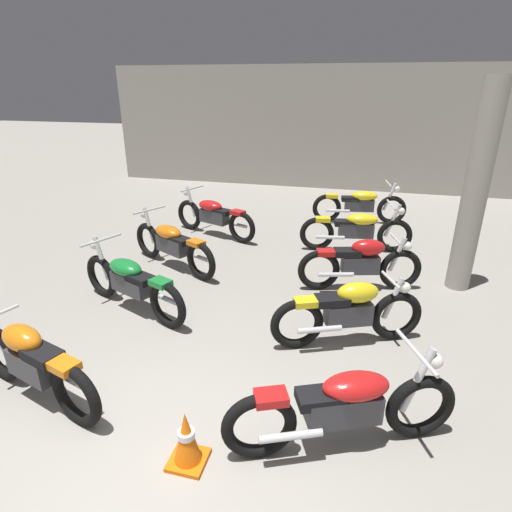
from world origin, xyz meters
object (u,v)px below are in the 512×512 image
(motorcycle_right_row_1, at_px, (349,311))
(motorcycle_right_row_2, at_px, (361,263))
(motorcycle_right_row_4, at_px, (360,204))
(motorcycle_left_row_2, at_px, (172,244))
(traffic_cone, at_px, (187,439))
(motorcycle_left_row_3, at_px, (214,215))
(motorcycle_right_row_3, at_px, (357,229))
(motorcycle_right_row_0, at_px, (345,406))
(motorcycle_left_row_0, at_px, (32,362))
(support_pillar, at_px, (476,190))
(motorcycle_left_row_1, at_px, (131,282))

(motorcycle_right_row_1, relative_size, motorcycle_right_row_2, 0.96)
(motorcycle_right_row_2, relative_size, motorcycle_right_row_4, 0.89)
(motorcycle_left_row_2, bearing_deg, traffic_cone, -63.58)
(motorcycle_left_row_3, relative_size, motorcycle_right_row_4, 0.95)
(motorcycle_right_row_2, relative_size, motorcycle_right_row_3, 0.89)
(motorcycle_right_row_0, bearing_deg, motorcycle_left_row_0, -176.94)
(support_pillar, height_order, motorcycle_left_row_3, support_pillar)
(support_pillar, bearing_deg, motorcycle_right_row_2, -162.20)
(support_pillar, xyz_separation_m, traffic_cone, (-2.89, -4.32, -1.34))
(motorcycle_left_row_2, bearing_deg, motorcycle_right_row_2, -0.82)
(motorcycle_right_row_1, distance_m, traffic_cone, 2.54)
(motorcycle_left_row_3, relative_size, motorcycle_right_row_3, 0.95)
(motorcycle_right_row_0, height_order, motorcycle_right_row_4, same)
(motorcycle_left_row_3, distance_m, traffic_cone, 5.95)
(motorcycle_left_row_2, height_order, motorcycle_left_row_3, same)
(motorcycle_left_row_0, xyz_separation_m, motorcycle_right_row_3, (3.04, 5.14, -0.01))
(motorcycle_left_row_2, height_order, motorcycle_right_row_3, same)
(motorcycle_left_row_0, distance_m, motorcycle_left_row_3, 5.31)
(support_pillar, height_order, motorcycle_right_row_1, support_pillar)
(motorcycle_right_row_0, xyz_separation_m, motorcycle_right_row_1, (-0.05, 1.69, 0.01))
(motorcycle_right_row_0, distance_m, motorcycle_right_row_4, 6.86)
(motorcycle_left_row_0, distance_m, motorcycle_right_row_0, 3.12)
(motorcycle_left_row_0, xyz_separation_m, motorcycle_right_row_2, (3.17, 3.46, 0.00))
(motorcycle_right_row_2, bearing_deg, motorcycle_right_row_4, 91.89)
(motorcycle_left_row_1, height_order, motorcycle_right_row_4, same)
(support_pillar, relative_size, motorcycle_right_row_0, 1.58)
(motorcycle_right_row_1, height_order, motorcycle_right_row_3, motorcycle_right_row_3)
(motorcycle_right_row_2, bearing_deg, motorcycle_right_row_3, 94.24)
(motorcycle_right_row_4, bearing_deg, traffic_cone, -99.37)
(support_pillar, height_order, motorcycle_right_row_3, support_pillar)
(motorcycle_right_row_4, distance_m, traffic_cone, 7.49)
(motorcycle_right_row_2, distance_m, motorcycle_right_row_4, 3.57)
(motorcycle_left_row_0, bearing_deg, motorcycle_right_row_1, 31.13)
(traffic_cone, bearing_deg, support_pillar, 56.20)
(motorcycle_right_row_1, relative_size, motorcycle_right_row_4, 0.86)
(support_pillar, xyz_separation_m, motorcycle_right_row_1, (-1.65, -2.10, -1.14))
(motorcycle_left_row_1, distance_m, motorcycle_right_row_0, 3.58)
(motorcycle_right_row_3, bearing_deg, motorcycle_left_row_3, 176.79)
(motorcycle_left_row_1, height_order, motorcycle_right_row_2, motorcycle_left_row_1)
(support_pillar, height_order, motorcycle_left_row_1, support_pillar)
(support_pillar, distance_m, motorcycle_left_row_2, 4.96)
(motorcycle_right_row_1, bearing_deg, motorcycle_left_row_3, 131.20)
(motorcycle_right_row_0, bearing_deg, traffic_cone, -157.68)
(motorcycle_left_row_2, bearing_deg, support_pillar, 5.37)
(motorcycle_left_row_0, distance_m, motorcycle_right_row_2, 4.69)
(motorcycle_left_row_3, relative_size, traffic_cone, 3.81)
(motorcycle_right_row_4, bearing_deg, motorcycle_left_row_2, -131.71)
(motorcycle_left_row_3, height_order, motorcycle_right_row_4, same)
(motorcycle_left_row_0, xyz_separation_m, motorcycle_left_row_1, (-0.00, 1.94, -0.01))
(support_pillar, xyz_separation_m, motorcycle_left_row_0, (-4.72, -3.95, -1.14))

